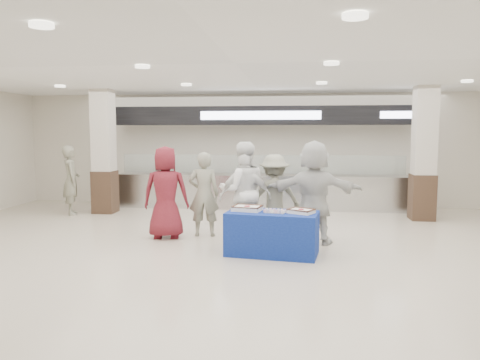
# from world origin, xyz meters

# --- Properties ---
(ground) EXTENTS (14.00, 14.00, 0.00)m
(ground) POSITION_xyz_m (0.00, 0.00, 0.00)
(ground) COLOR beige
(ground) RESTS_ON ground
(serving_line) EXTENTS (8.70, 0.85, 2.80)m
(serving_line) POSITION_xyz_m (0.00, 5.40, 1.16)
(serving_line) COLOR #B6B9BE
(serving_line) RESTS_ON ground
(column_left) EXTENTS (0.55, 0.55, 3.20)m
(column_left) POSITION_xyz_m (-4.00, 4.20, 1.53)
(column_left) COLOR #332117
(column_left) RESTS_ON ground
(column_right) EXTENTS (0.55, 0.55, 3.20)m
(column_right) POSITION_xyz_m (4.00, 4.20, 1.53)
(column_right) COLOR #332117
(column_right) RESTS_ON ground
(display_table) EXTENTS (1.64, 0.98, 0.75)m
(display_table) POSITION_xyz_m (0.58, 0.54, 0.38)
(display_table) COLOR navy
(display_table) RESTS_ON ground
(sheet_cake_left) EXTENTS (0.54, 0.46, 0.10)m
(sheet_cake_left) POSITION_xyz_m (0.14, 0.62, 0.80)
(sheet_cake_left) COLOR white
(sheet_cake_left) RESTS_ON display_table
(sheet_cake_right) EXTENTS (0.50, 0.47, 0.09)m
(sheet_cake_right) POSITION_xyz_m (1.07, 0.47, 0.79)
(sheet_cake_right) COLOR white
(sheet_cake_right) RESTS_ON display_table
(cupcake_tray) EXTENTS (0.40, 0.33, 0.06)m
(cupcake_tray) POSITION_xyz_m (0.64, 0.49, 0.78)
(cupcake_tray) COLOR #A7A7AC
(cupcake_tray) RESTS_ON display_table
(civilian_maroon) EXTENTS (0.98, 0.71, 1.84)m
(civilian_maroon) POSITION_xyz_m (-1.59, 1.55, 0.92)
(civilian_maroon) COLOR maroon
(civilian_maroon) RESTS_ON ground
(soldier_a) EXTENTS (0.67, 0.47, 1.72)m
(soldier_a) POSITION_xyz_m (-0.88, 1.83, 0.86)
(soldier_a) COLOR gray
(soldier_a) RESTS_ON ground
(chef_tall) EXTENTS (1.10, 0.96, 1.93)m
(chef_tall) POSITION_xyz_m (-0.06, 1.65, 0.97)
(chef_tall) COLOR white
(chef_tall) RESTS_ON ground
(chef_short) EXTENTS (1.06, 0.57, 1.72)m
(chef_short) POSITION_xyz_m (0.00, 1.51, 0.86)
(chef_short) COLOR white
(chef_short) RESTS_ON ground
(soldier_b) EXTENTS (1.20, 0.85, 1.68)m
(soldier_b) POSITION_xyz_m (0.54, 1.87, 0.84)
(soldier_b) COLOR gray
(soldier_b) RESTS_ON ground
(civilian_white) EXTENTS (1.85, 0.69, 1.97)m
(civilian_white) POSITION_xyz_m (1.32, 1.44, 0.98)
(civilian_white) COLOR silver
(civilian_white) RESTS_ON ground
(soldier_bg) EXTENTS (0.69, 0.77, 1.77)m
(soldier_bg) POSITION_xyz_m (-4.75, 3.85, 0.88)
(soldier_bg) COLOR gray
(soldier_bg) RESTS_ON ground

